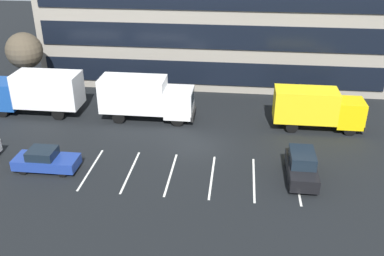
{
  "coord_description": "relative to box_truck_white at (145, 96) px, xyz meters",
  "views": [
    {
      "loc": [
        2.88,
        -28.82,
        15.56
      ],
      "look_at": [
        -0.46,
        0.09,
        1.4
      ],
      "focal_mm": 40.23,
      "sensor_mm": 36.0,
      "label": 1
    }
  ],
  "objects": [
    {
      "name": "box_truck_white",
      "position": [
        0.0,
        0.0,
        0.0
      ],
      "size": [
        7.97,
        2.64,
        3.69
      ],
      "color": "white",
      "rests_on": "ground_plane"
    },
    {
      "name": "box_truck_yellow_all",
      "position": [
        14.15,
        -0.24,
        -0.19
      ],
      "size": [
        7.24,
        2.4,
        3.36
      ],
      "color": "yellow",
      "rests_on": "ground_plane"
    },
    {
      "name": "bare_tree",
      "position": [
        -12.07,
        3.7,
        2.51
      ],
      "size": [
        3.35,
        3.35,
        6.29
      ],
      "color": "#473323",
      "rests_on": "ground_plane"
    },
    {
      "name": "lot_markings",
      "position": [
        4.93,
        -8.62,
        -2.08
      ],
      "size": [
        14.14,
        5.4,
        0.01
      ],
      "color": "silver",
      "rests_on": "ground_plane"
    },
    {
      "name": "box_truck_blue",
      "position": [
        -9.59,
        0.11,
        0.04
      ],
      "size": [
        8.11,
        2.69,
        3.76
      ],
      "color": "#194799",
      "rests_on": "ground_plane"
    },
    {
      "name": "ground_plane",
      "position": [
        4.93,
        -4.3,
        -2.08
      ],
      "size": [
        120.0,
        120.0,
        0.0
      ],
      "primitive_type": "plane",
      "color": "black"
    },
    {
      "name": "suv_black",
      "position": [
        12.19,
        -8.16,
        -1.15
      ],
      "size": [
        1.8,
        4.26,
        1.93
      ],
      "color": "black",
      "rests_on": "ground_plane"
    },
    {
      "name": "sedan_navy",
      "position": [
        -5.06,
        -8.99,
        -1.35
      ],
      "size": [
        4.33,
        1.81,
        1.55
      ],
      "color": "navy",
      "rests_on": "ground_plane"
    }
  ]
}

